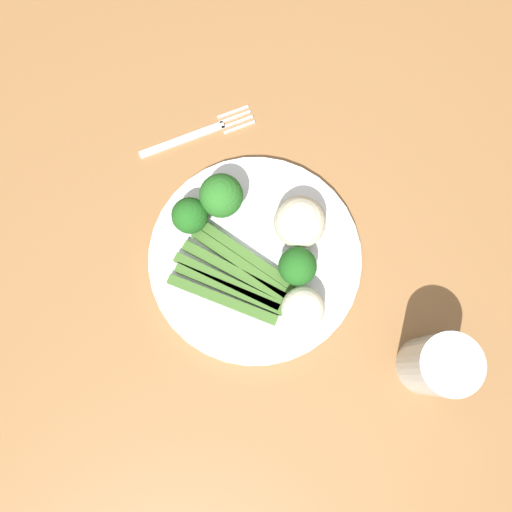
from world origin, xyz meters
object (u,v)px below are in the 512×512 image
object	(u,v)px
plate	(256,258)
broccoli_outer_edge	(191,215)
cauliflower_near_center	(301,222)
water_glass	(439,365)
asparagus_bundle	(235,277)
dining_table	(230,288)
cauliflower_edge	(304,308)
fork	(198,134)
broccoli_front	(299,266)
broccoli_left	(222,196)

from	to	relation	value
plate	broccoli_outer_edge	xyz separation A→B (m)	(-0.07, -0.06, 0.04)
cauliflower_near_center	water_glass	distance (m)	0.23
plate	asparagus_bundle	xyz separation A→B (m)	(0.02, -0.03, 0.01)
plate	water_glass	world-z (taller)	water_glass
dining_table	cauliflower_near_center	size ratio (longest dim) A/B	21.63
cauliflower_near_center	cauliflower_edge	bearing A→B (deg)	-16.59
cauliflower_edge	fork	xyz separation A→B (m)	(-0.27, -0.05, -0.04)
plate	dining_table	bearing A→B (deg)	-75.73
broccoli_front	broccoli_left	xyz separation A→B (m)	(-0.11, -0.06, 0.01)
water_glass	broccoli_left	bearing A→B (deg)	-146.92
plate	asparagus_bundle	world-z (taller)	asparagus_bundle
dining_table	plate	size ratio (longest dim) A/B	5.13
broccoli_front	broccoli_outer_edge	size ratio (longest dim) A/B	1.04
broccoli_left	water_glass	distance (m)	0.32
fork	water_glass	size ratio (longest dim) A/B	1.64
dining_table	broccoli_left	bearing A→B (deg)	164.47
cauliflower_near_center	broccoli_left	bearing A→B (deg)	-126.02
broccoli_front	water_glass	size ratio (longest dim) A/B	0.56
broccoli_front	broccoli_outer_edge	bearing A→B (deg)	-133.95
broccoli_front	dining_table	bearing A→B (deg)	-104.74
broccoli_outer_edge	fork	bearing A→B (deg)	161.62
asparagus_bundle	cauliflower_edge	bearing A→B (deg)	-179.13
fork	water_glass	xyz separation A→B (m)	(0.38, 0.18, 0.05)
dining_table	broccoli_outer_edge	xyz separation A→B (m)	(-0.08, -0.02, 0.14)
cauliflower_edge	water_glass	world-z (taller)	water_glass
asparagus_bundle	broccoli_left	xyz separation A→B (m)	(-0.09, 0.02, 0.03)
plate	broccoli_front	xyz separation A→B (m)	(0.03, 0.04, 0.04)
dining_table	fork	xyz separation A→B (m)	(-0.20, 0.02, 0.09)
asparagus_bundle	cauliflower_edge	xyz separation A→B (m)	(0.07, 0.07, 0.02)
cauliflower_edge	broccoli_outer_edge	bearing A→B (deg)	-147.52
asparagus_bundle	broccoli_left	bearing A→B (deg)	-54.11
broccoli_outer_edge	water_glass	bearing A→B (deg)	40.21
plate	fork	world-z (taller)	plate
plate	broccoli_front	bearing A→B (deg)	52.09
asparagus_bundle	cauliflower_near_center	xyz separation A→B (m)	(-0.03, 0.10, 0.03)
broccoli_front	broccoli_left	distance (m)	0.13
asparagus_bundle	broccoli_outer_edge	size ratio (longest dim) A/B	2.81
plate	fork	size ratio (longest dim) A/B	1.62
water_glass	asparagus_bundle	bearing A→B (deg)	-132.53
dining_table	plate	xyz separation A→B (m)	(-0.01, 0.04, 0.10)
plate	broccoli_left	distance (m)	0.09
dining_table	broccoli_outer_edge	size ratio (longest dim) A/B	25.16
broccoli_outer_edge	plate	bearing A→B (deg)	42.48
broccoli_front	cauliflower_edge	size ratio (longest dim) A/B	1.09
plate	asparagus_bundle	distance (m)	0.04
broccoli_front	broccoli_outer_edge	xyz separation A→B (m)	(-0.10, -0.10, -0.00)
cauliflower_near_center	cauliflower_edge	distance (m)	0.10
cauliflower_edge	plate	bearing A→B (deg)	-157.83
dining_table	water_glass	bearing A→B (deg)	47.85
plate	broccoli_outer_edge	size ratio (longest dim) A/B	4.90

